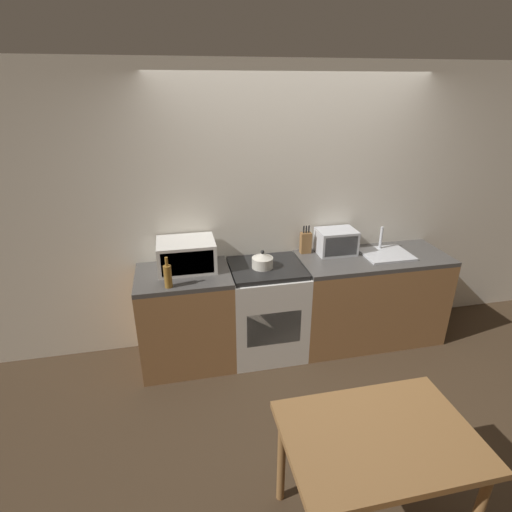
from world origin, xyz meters
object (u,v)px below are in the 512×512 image
at_px(bottle, 168,276).
at_px(toaster_oven, 336,242).
at_px(kettle, 262,260).
at_px(microwave, 187,255).
at_px(stove_range, 266,310).
at_px(dining_table, 378,447).

xyz_separation_m(bottle, toaster_oven, (1.58, 0.38, 0.02)).
relative_size(kettle, toaster_oven, 0.52).
bearing_deg(toaster_oven, microwave, -177.68).
height_order(stove_range, bottle, bottle).
bearing_deg(stove_range, kettle, -154.87).
bearing_deg(microwave, bottle, -117.22).
xyz_separation_m(kettle, microwave, (-0.65, 0.12, 0.06)).
relative_size(microwave, toaster_oven, 1.37).
bearing_deg(kettle, stove_range, 25.13).
height_order(stove_range, dining_table, stove_range).
distance_m(stove_range, dining_table, 1.82).
distance_m(bottle, toaster_oven, 1.63).
xyz_separation_m(stove_range, dining_table, (0.17, -1.80, 0.20)).
height_order(microwave, toaster_oven, microwave).
relative_size(bottle, dining_table, 0.26).
bearing_deg(stove_range, microwave, 171.99).
bearing_deg(dining_table, microwave, 114.62).
relative_size(stove_range, kettle, 4.76).
xyz_separation_m(stove_range, bottle, (-0.86, -0.22, 0.55)).
bearing_deg(kettle, dining_table, -83.10).
bearing_deg(microwave, stove_range, -8.01).
bearing_deg(toaster_oven, dining_table, -105.66).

